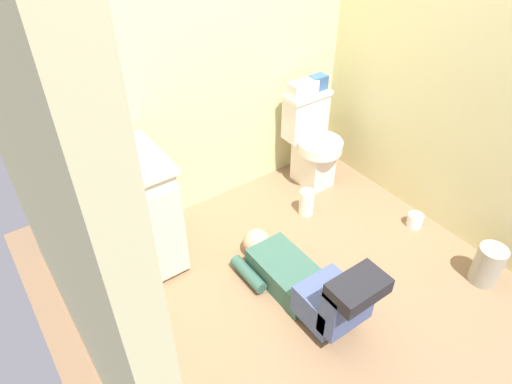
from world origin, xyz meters
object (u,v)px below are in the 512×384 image
paper_towel_roll (307,202)px  faucet (99,146)px  trash_can (488,265)px  soap_dispenser (66,156)px  bottle_white (87,153)px  person_plumber (306,282)px  tissue_box (303,88)px  toilet_paper_roll (415,220)px  bottle_pink (94,145)px  bottle_blue (108,142)px  toiletry_bag (318,82)px  toilet (311,142)px  vanity_cabinet (124,219)px  bottle_clear (122,144)px

paper_towel_roll → faucet: bearing=163.0°
faucet → trash_can: 2.48m
soap_dispenser → bottle_white: (0.10, -0.05, 0.01)m
person_plumber → tissue_box: 1.46m
person_plumber → toilet_paper_roll: bearing=3.3°
bottle_pink → bottle_blue: (0.08, -0.02, -0.00)m
trash_can → toilet_paper_roll: size_ratio=2.49×
toiletry_bag → paper_towel_roll: 0.91m
toilet → person_plumber: toilet is taller
toilet_paper_roll → faucet: bearing=152.4°
toiletry_bag → soap_dispenser: (-1.88, -0.04, 0.08)m
person_plumber → faucet: bearing=125.4°
person_plumber → bottle_white: bottle_white is taller
vanity_cabinet → paper_towel_roll: vanity_cabinet is taller
tissue_box → soap_dispenser: (-1.73, -0.04, 0.09)m
bottle_pink → bottle_clear: bottle_pink is taller
bottle_white → bottle_blue: 0.14m
person_plumber → trash_can: bearing=-26.9°
soap_dispenser → toilet_paper_roll: 2.39m
toiletry_bag → vanity_cabinet: bearing=-174.5°
tissue_box → bottle_white: (-1.63, -0.09, 0.10)m
faucet → paper_towel_roll: 1.55m
faucet → tissue_box: size_ratio=0.45×
paper_towel_roll → vanity_cabinet: bearing=169.1°
tissue_box → bottle_pink: bottle_pink is taller
toilet → person_plumber: 1.30m
vanity_cabinet → bottle_blue: bearing=70.7°
toilet → toiletry_bag: 0.46m
vanity_cabinet → faucet: 0.47m
toilet → trash_can: bearing=-82.5°
faucet → tissue_box: bearing=0.6°
toiletry_bag → bottle_white: bearing=-177.1°
bottle_blue → paper_towel_roll: bottle_blue is taller
tissue_box → trash_can: bearing=-81.3°
toilet_paper_roll → toilet: bearing=106.1°
faucet → toilet: bearing=-2.7°
toilet → bottle_blue: bottle_blue is taller
vanity_cabinet → bottle_pink: size_ratio=5.12×
vanity_cabinet → person_plumber: size_ratio=0.77×
person_plumber → tissue_box: size_ratio=4.84×
toilet_paper_roll → vanity_cabinet: bearing=156.0°
toilet → trash_can: size_ratio=2.73×
toilet_paper_roll → toiletry_bag: bearing=98.8°
toilet → trash_can: toilet is taller
toilet → bottle_pink: bottle_pink is taller
bottle_white → toilet_paper_roll: 2.29m
tissue_box → toilet_paper_roll: size_ratio=2.00×
bottle_clear → bottle_white: bearing=-179.0°
toilet → toilet_paper_roll: bearing=-73.9°
person_plumber → paper_towel_roll: person_plumber is taller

